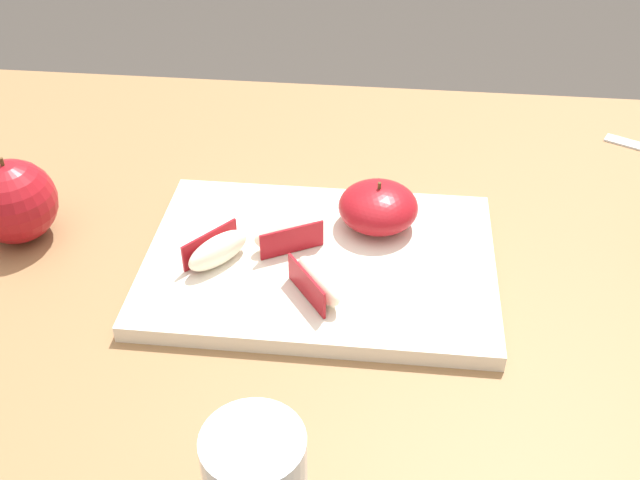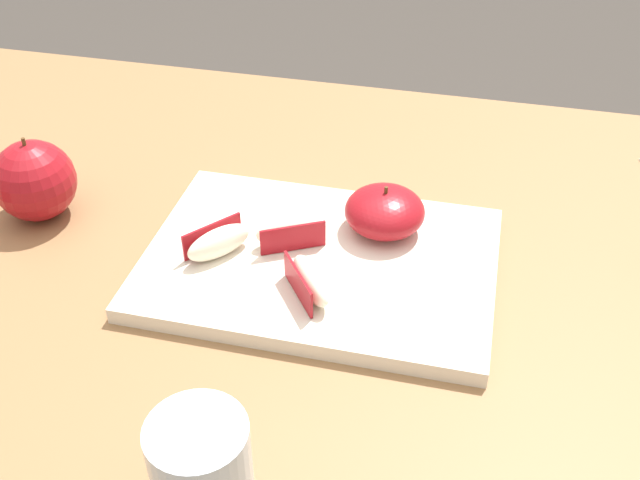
{
  "view_description": "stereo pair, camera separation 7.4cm",
  "coord_description": "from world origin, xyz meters",
  "px_view_note": "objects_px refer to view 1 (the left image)",
  "views": [
    {
      "loc": [
        0.05,
        -0.57,
        1.24
      ],
      "look_at": [
        -0.01,
        0.01,
        0.79
      ],
      "focal_mm": 42.37,
      "sensor_mm": 36.0,
      "label": 1
    },
    {
      "loc": [
        0.12,
        -0.56,
        1.24
      ],
      "look_at": [
        -0.01,
        0.01,
        0.79
      ],
      "focal_mm": 42.37,
      "sensor_mm": 36.0,
      "label": 2
    }
  ],
  "objects_px": {
    "apple_wedge_middle": "(288,234)",
    "whole_apple_red_delicious": "(14,202)",
    "cutting_board": "(320,263)",
    "apple_wedge_back": "(217,250)",
    "apple_half_skin_up": "(378,207)",
    "apple_wedge_near_knife": "(317,281)"
  },
  "relations": [
    {
      "from": "cutting_board",
      "to": "apple_wedge_back",
      "type": "distance_m",
      "value": 0.1
    },
    {
      "from": "apple_wedge_near_knife",
      "to": "apple_wedge_back",
      "type": "height_order",
      "value": "same"
    },
    {
      "from": "apple_wedge_near_knife",
      "to": "whole_apple_red_delicious",
      "type": "bearing_deg",
      "value": 166.37
    },
    {
      "from": "cutting_board",
      "to": "apple_wedge_back",
      "type": "relative_size",
      "value": 5.01
    },
    {
      "from": "apple_wedge_middle",
      "to": "whole_apple_red_delicious",
      "type": "xyz_separation_m",
      "value": [
        -0.29,
        0.01,
        0.01
      ]
    },
    {
      "from": "apple_wedge_near_knife",
      "to": "apple_wedge_back",
      "type": "relative_size",
      "value": 1.02
    },
    {
      "from": "apple_wedge_near_knife",
      "to": "whole_apple_red_delicious",
      "type": "height_order",
      "value": "whole_apple_red_delicious"
    },
    {
      "from": "apple_wedge_middle",
      "to": "cutting_board",
      "type": "bearing_deg",
      "value": -20.73
    },
    {
      "from": "cutting_board",
      "to": "apple_wedge_back",
      "type": "bearing_deg",
      "value": -168.37
    },
    {
      "from": "apple_half_skin_up",
      "to": "whole_apple_red_delicious",
      "type": "xyz_separation_m",
      "value": [
        -0.37,
        -0.04,
        0.0
      ]
    },
    {
      "from": "cutting_board",
      "to": "apple_wedge_middle",
      "type": "relative_size",
      "value": 4.77
    },
    {
      "from": "cutting_board",
      "to": "whole_apple_red_delicious",
      "type": "distance_m",
      "value": 0.32
    },
    {
      "from": "apple_wedge_middle",
      "to": "whole_apple_red_delicious",
      "type": "relative_size",
      "value": 0.75
    },
    {
      "from": "apple_wedge_middle",
      "to": "apple_wedge_near_knife",
      "type": "distance_m",
      "value": 0.08
    },
    {
      "from": "apple_wedge_near_knife",
      "to": "apple_wedge_back",
      "type": "bearing_deg",
      "value": 160.41
    },
    {
      "from": "cutting_board",
      "to": "apple_wedge_middle",
      "type": "xyz_separation_m",
      "value": [
        -0.03,
        0.01,
        0.02
      ]
    },
    {
      "from": "apple_wedge_near_knife",
      "to": "apple_wedge_back",
      "type": "distance_m",
      "value": 0.11
    },
    {
      "from": "apple_wedge_back",
      "to": "whole_apple_red_delicious",
      "type": "xyz_separation_m",
      "value": [
        -0.22,
        0.04,
        0.01
      ]
    },
    {
      "from": "apple_wedge_middle",
      "to": "apple_half_skin_up",
      "type": "bearing_deg",
      "value": 27.61
    },
    {
      "from": "apple_half_skin_up",
      "to": "apple_wedge_back",
      "type": "relative_size",
      "value": 1.2
    },
    {
      "from": "cutting_board",
      "to": "whole_apple_red_delicious",
      "type": "bearing_deg",
      "value": 176.06
    },
    {
      "from": "apple_half_skin_up",
      "to": "apple_wedge_back",
      "type": "xyz_separation_m",
      "value": [
        -0.15,
        -0.08,
        -0.01
      ]
    }
  ]
}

